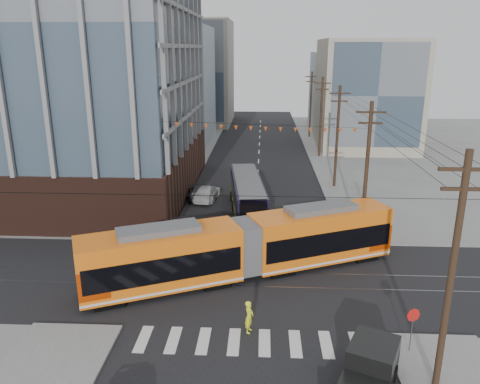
# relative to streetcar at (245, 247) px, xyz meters

# --- Properties ---
(ground) EXTENTS (160.00, 160.00, 0.00)m
(ground) POSITION_rel_streetcar_xyz_m (0.52, -4.56, -2.06)
(ground) COLOR slate
(office_building) EXTENTS (30.00, 25.00, 28.60)m
(office_building) POSITION_rel_streetcar_xyz_m (-21.48, 18.44, 12.24)
(office_building) COLOR #381E16
(office_building) RESTS_ON ground
(bg_bldg_nw_near) EXTENTS (18.00, 16.00, 18.00)m
(bg_bldg_nw_near) POSITION_rel_streetcar_xyz_m (-16.48, 47.44, 6.94)
(bg_bldg_nw_near) COLOR #8C99A5
(bg_bldg_nw_near) RESTS_ON ground
(bg_bldg_ne_near) EXTENTS (14.00, 14.00, 16.00)m
(bg_bldg_ne_near) POSITION_rel_streetcar_xyz_m (16.52, 43.44, 5.94)
(bg_bldg_ne_near) COLOR gray
(bg_bldg_ne_near) RESTS_ON ground
(bg_bldg_nw_far) EXTENTS (16.00, 18.00, 20.00)m
(bg_bldg_nw_far) POSITION_rel_streetcar_xyz_m (-13.48, 67.44, 7.94)
(bg_bldg_nw_far) COLOR gray
(bg_bldg_nw_far) RESTS_ON ground
(bg_bldg_ne_far) EXTENTS (16.00, 16.00, 14.00)m
(bg_bldg_ne_far) POSITION_rel_streetcar_xyz_m (18.52, 63.44, 4.94)
(bg_bldg_ne_far) COLOR #8C99A5
(bg_bldg_ne_far) RESTS_ON ground
(utility_pole_near) EXTENTS (0.30, 0.30, 11.00)m
(utility_pole_near) POSITION_rel_streetcar_xyz_m (9.02, -10.56, 3.44)
(utility_pole_near) COLOR black
(utility_pole_near) RESTS_ON ground
(utility_pole_far) EXTENTS (0.30, 0.30, 11.00)m
(utility_pole_far) POSITION_rel_streetcar_xyz_m (9.02, 51.44, 3.44)
(utility_pole_far) COLOR black
(utility_pole_far) RESTS_ON ground
(streetcar) EXTENTS (20.77, 11.39, 4.12)m
(streetcar) POSITION_rel_streetcar_xyz_m (0.00, 0.00, 0.00)
(streetcar) COLOR orange
(streetcar) RESTS_ON ground
(city_bus) EXTENTS (3.96, 12.21, 3.40)m
(city_bus) POSITION_rel_streetcar_xyz_m (-0.28, 12.57, -0.36)
(city_bus) COLOR black
(city_bus) RESTS_ON ground
(pickup_truck) EXTENTS (4.19, 6.01, 1.93)m
(pickup_truck) POSITION_rel_streetcar_xyz_m (5.60, -11.56, -1.10)
(pickup_truck) COLOR black
(pickup_truck) RESTS_ON ground
(parked_car_silver) EXTENTS (3.37, 4.87, 1.52)m
(parked_car_silver) POSITION_rel_streetcar_xyz_m (-5.54, 6.64, -1.30)
(parked_car_silver) COLOR silver
(parked_car_silver) RESTS_ON ground
(parked_car_white) EXTENTS (2.66, 5.24, 1.46)m
(parked_car_white) POSITION_rel_streetcar_xyz_m (-4.49, 16.28, -1.33)
(parked_car_white) COLOR silver
(parked_car_white) RESTS_ON ground
(parked_car_grey) EXTENTS (2.90, 5.17, 1.37)m
(parked_car_grey) POSITION_rel_streetcar_xyz_m (-5.32, 17.04, -1.38)
(parked_car_grey) COLOR #45484F
(parked_car_grey) RESTS_ON ground
(pedestrian) EXTENTS (0.58, 0.75, 1.84)m
(pedestrian) POSITION_rel_streetcar_xyz_m (0.48, -6.59, -1.14)
(pedestrian) COLOR #EDF825
(pedestrian) RESTS_ON ground
(stop_sign) EXTENTS (0.88, 0.88, 2.36)m
(stop_sign) POSITION_rel_streetcar_xyz_m (8.59, -8.04, -0.88)
(stop_sign) COLOR red
(stop_sign) RESTS_ON ground
(jersey_barrier) EXTENTS (1.98, 3.79, 0.74)m
(jersey_barrier) POSITION_rel_streetcar_xyz_m (8.82, 5.98, -1.69)
(jersey_barrier) COLOR slate
(jersey_barrier) RESTS_ON ground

